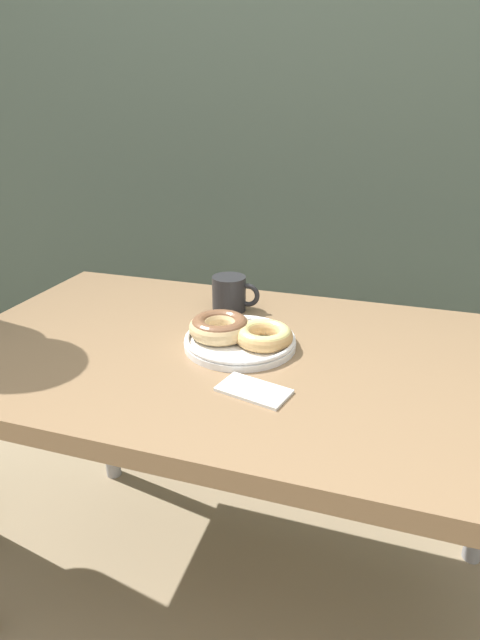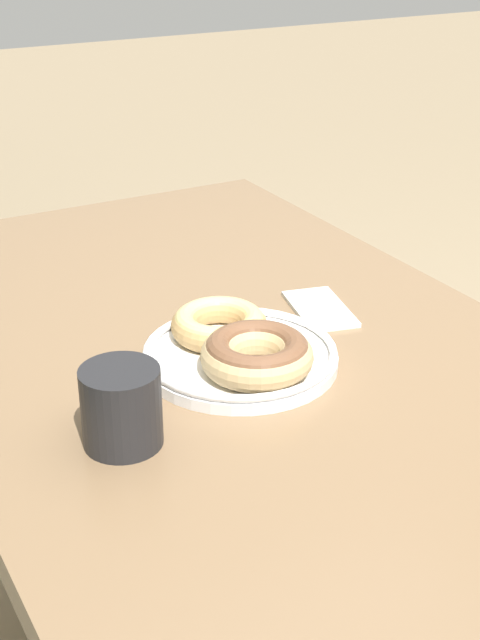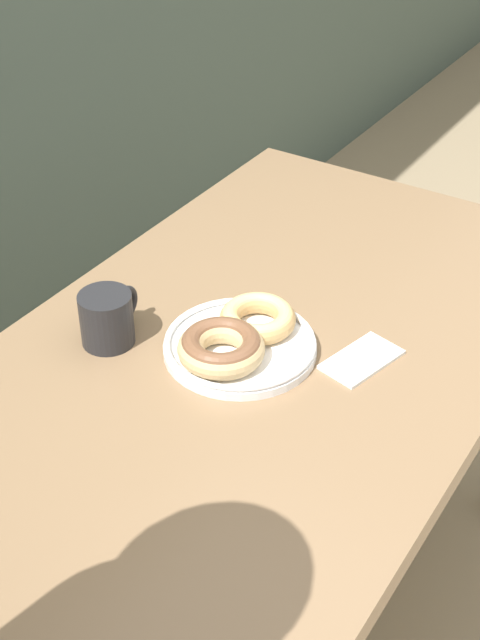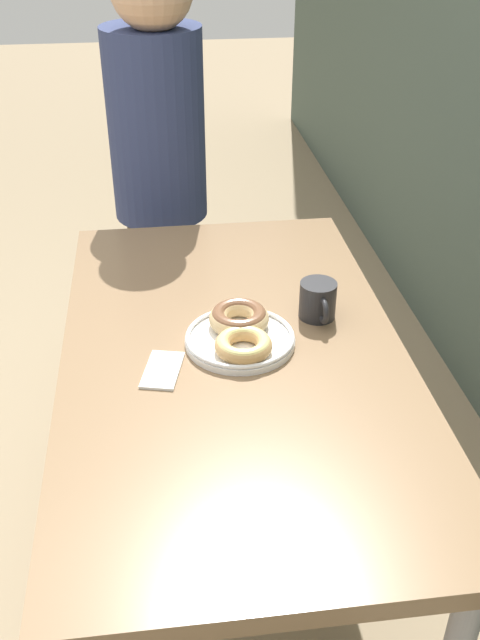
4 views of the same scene
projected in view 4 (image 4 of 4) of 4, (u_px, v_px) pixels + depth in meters
ground_plane at (162, 580)px, 1.88m from camera, size 14.00×14.00×0.00m
dining_table at (234, 379)px, 1.56m from camera, size 1.28×0.73×0.72m
donut_plate at (240, 332)px, 1.53m from camera, size 0.27×0.24×0.06m
coffee_mug at (318, 300)px, 1.60m from camera, size 0.12×0.08×0.09m
person_figure at (159, 185)px, 2.23m from camera, size 0.36×0.29×1.44m
napkin at (163, 370)px, 1.45m from camera, size 0.14×0.10×0.01m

